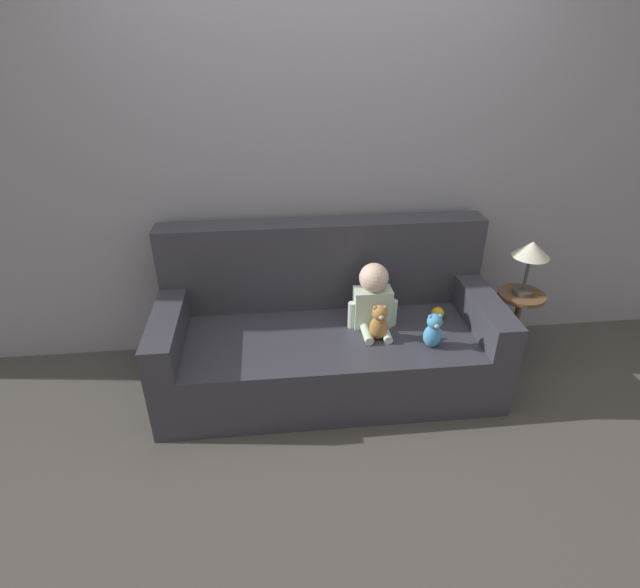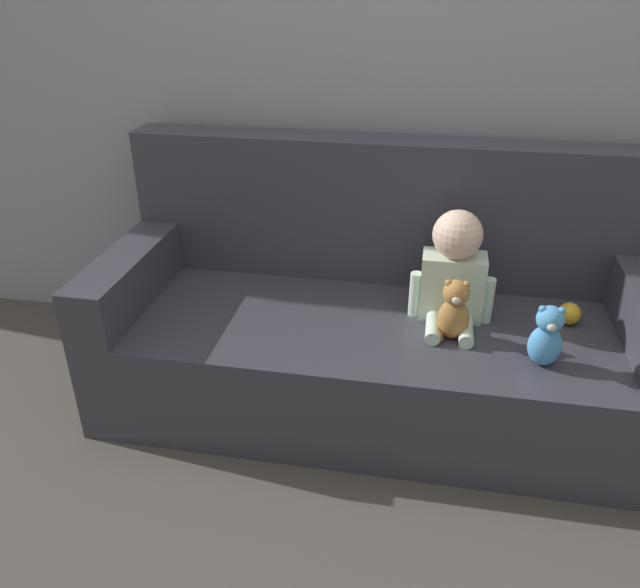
{
  "view_description": "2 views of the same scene",
  "coord_description": "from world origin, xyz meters",
  "px_view_note": "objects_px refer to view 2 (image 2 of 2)",
  "views": [
    {
      "loc": [
        -0.31,
        -2.47,
        2.02
      ],
      "look_at": [
        -0.05,
        -0.01,
        0.64
      ],
      "focal_mm": 28.0,
      "sensor_mm": 36.0,
      "label": 1
    },
    {
      "loc": [
        0.16,
        -1.98,
        1.53
      ],
      "look_at": [
        -0.19,
        -0.1,
        0.5
      ],
      "focal_mm": 35.0,
      "sensor_mm": 36.0,
      "label": 2
    }
  ],
  "objects_px": {
    "plush_toy_side": "(547,336)",
    "toy_ball": "(569,314)",
    "teddy_bear_brown": "(454,311)",
    "person_baby": "(454,270)",
    "couch": "(376,320)"
  },
  "relations": [
    {
      "from": "teddy_bear_brown",
      "to": "plush_toy_side",
      "type": "distance_m",
      "value": 0.3
    },
    {
      "from": "couch",
      "to": "teddy_bear_brown",
      "type": "height_order",
      "value": "couch"
    },
    {
      "from": "plush_toy_side",
      "to": "person_baby",
      "type": "bearing_deg",
      "value": 138.58
    },
    {
      "from": "plush_toy_side",
      "to": "toy_ball",
      "type": "relative_size",
      "value": 2.69
    },
    {
      "from": "teddy_bear_brown",
      "to": "plush_toy_side",
      "type": "bearing_deg",
      "value": -21.3
    },
    {
      "from": "person_baby",
      "to": "plush_toy_side",
      "type": "xyz_separation_m",
      "value": [
        0.29,
        -0.26,
        -0.08
      ]
    },
    {
      "from": "teddy_bear_brown",
      "to": "toy_ball",
      "type": "relative_size",
      "value": 2.79
    },
    {
      "from": "toy_ball",
      "to": "couch",
      "type": "bearing_deg",
      "value": 178.7
    },
    {
      "from": "teddy_bear_brown",
      "to": "plush_toy_side",
      "type": "height_order",
      "value": "teddy_bear_brown"
    },
    {
      "from": "couch",
      "to": "person_baby",
      "type": "distance_m",
      "value": 0.37
    },
    {
      "from": "plush_toy_side",
      "to": "toy_ball",
      "type": "distance_m",
      "value": 0.32
    },
    {
      "from": "couch",
      "to": "toy_ball",
      "type": "xyz_separation_m",
      "value": [
        0.68,
        -0.02,
        0.11
      ]
    },
    {
      "from": "toy_ball",
      "to": "teddy_bear_brown",
      "type": "bearing_deg",
      "value": -156.99
    },
    {
      "from": "couch",
      "to": "person_baby",
      "type": "height_order",
      "value": "couch"
    },
    {
      "from": "person_baby",
      "to": "teddy_bear_brown",
      "type": "bearing_deg",
      "value": -86.59
    }
  ]
}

